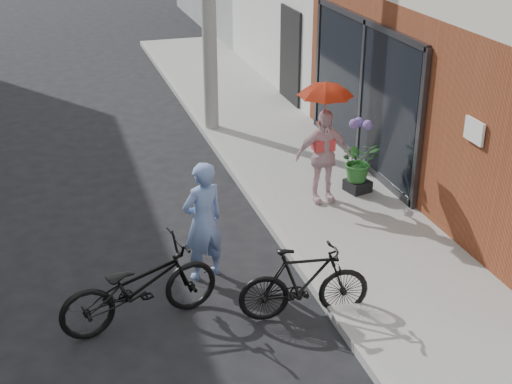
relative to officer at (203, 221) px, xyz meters
name	(u,v)px	position (x,y,z in m)	size (l,w,h in m)	color
ground	(242,300)	(0.31, -0.70, -0.80)	(80.00, 80.00, 0.00)	black
sidewalk	(336,206)	(2.41, 1.30, -0.74)	(2.20, 24.00, 0.12)	gray
curb	(265,216)	(1.25, 1.30, -0.74)	(0.12, 24.00, 0.12)	#9E9E99
officer	(203,221)	(0.00, 0.00, 0.00)	(0.59, 0.38, 1.61)	#6B85BE
bike_left	(139,286)	(-0.95, -0.79, -0.30)	(0.66, 1.91, 1.00)	black
bike_right	(304,283)	(0.91, -1.25, -0.33)	(0.44, 1.56, 0.94)	black
kimono_woman	(323,156)	(2.22, 1.47, 0.06)	(0.87, 0.36, 1.48)	beige
parasol	(326,87)	(2.22, 1.47, 1.15)	(0.79, 0.79, 0.69)	red
planter	(357,186)	(2.91, 1.63, -0.59)	(0.35, 0.35, 0.18)	black
potted_plant	(359,161)	(2.91, 1.63, -0.16)	(0.61, 0.53, 0.68)	#2B6C2B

